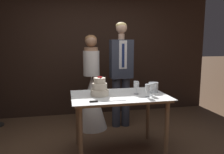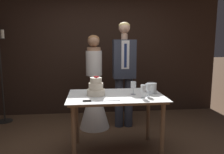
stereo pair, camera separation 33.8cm
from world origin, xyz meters
The scene contains 10 objects.
wall_back centered at (0.00, 2.08, 1.30)m, with size 5.16×0.12×2.61m, color black.
cake_table centered at (0.12, 0.21, 0.72)m, with size 1.28×0.85×0.82m.
tiered_cake centered at (-0.15, 0.23, 0.92)m, with size 0.24×0.24×0.26m.
cake_knife centered at (-0.18, -0.09, 0.83)m, with size 0.45×0.03×0.02m.
wine_glass_near centered at (0.53, 0.09, 0.94)m, with size 0.07×0.07×0.17m.
wine_glass_middle centered at (0.44, 0.01, 0.94)m, with size 0.07×0.07×0.17m.
wine_glass_far centered at (0.36, 0.21, 0.95)m, with size 0.07×0.07×0.18m.
hurricane_candle centered at (0.63, 0.26, 0.89)m, with size 0.14×0.14×0.15m.
bride centered at (-0.15, 1.15, 0.61)m, with size 0.54×0.54×1.65m.
groom centered at (0.38, 1.15, 1.03)m, with size 0.39×0.25×1.88m.
Camera 1 is at (-0.57, -2.60, 1.51)m, focal length 35.00 mm.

